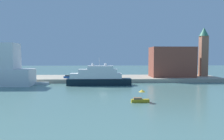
{
  "coord_description": "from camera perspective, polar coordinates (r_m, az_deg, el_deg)",
  "views": [
    {
      "loc": [
        0.4,
        -75.5,
        11.38
      ],
      "look_at": [
        3.33,
        6.0,
        6.3
      ],
      "focal_mm": 34.27,
      "sensor_mm": 36.0,
      "label": 1
    }
  ],
  "objects": [
    {
      "name": "mooring_bollard",
      "position": [
        93.54,
        -0.08,
        -2.15
      ],
      "size": [
        0.53,
        0.53,
        0.74
      ],
      "primitive_type": "cylinder",
      "color": "black",
      "rests_on": "quay_dock"
    },
    {
      "name": "parked_car",
      "position": [
        98.94,
        -11.48,
        -1.78
      ],
      "size": [
        4.54,
        1.65,
        1.37
      ],
      "color": "#1E4C99",
      "rests_on": "quay_dock"
    },
    {
      "name": "person_figure",
      "position": [
        101.98,
        -8.09,
        -1.51
      ],
      "size": [
        0.36,
        0.36,
        1.58
      ],
      "color": "maroon",
      "rests_on": "quay_dock"
    },
    {
      "name": "work_barge",
      "position": [
        92.48,
        -18.31,
        -3.37
      ],
      "size": [
        6.0,
        1.42,
        1.0
      ],
      "primitive_type": "cube",
      "color": "silver",
      "rests_on": "ground"
    },
    {
      "name": "bell_tower",
      "position": [
        115.38,
        23.23,
        4.98
      ],
      "size": [
        4.55,
        4.55,
        24.09
      ],
      "color": "#9E664C",
      "rests_on": "quay_dock"
    },
    {
      "name": "quay_dock",
      "position": [
        103.58,
        -2.27,
        -2.27
      ],
      "size": [
        110.0,
        23.08,
        1.68
      ],
      "primitive_type": "cube",
      "color": "#ADA38E",
      "rests_on": "ground"
    },
    {
      "name": "large_yacht",
      "position": [
        85.45,
        -3.71,
        -1.99
      ],
      "size": [
        25.39,
        4.83,
        11.08
      ],
      "color": "black",
      "rests_on": "ground"
    },
    {
      "name": "small_motorboat",
      "position": [
        54.16,
        7.57,
        -7.39
      ],
      "size": [
        4.46,
        1.73,
        3.21
      ],
      "color": "#B7991E",
      "rests_on": "ground"
    },
    {
      "name": "harbor_building",
      "position": [
        107.03,
        15.65,
        2.07
      ],
      "size": [
        20.23,
        11.71,
        14.31
      ],
      "primitive_type": "cube",
      "color": "brown",
      "rests_on": "quay_dock"
    },
    {
      "name": "ground",
      "position": [
        76.35,
        -2.35,
        -5.01
      ],
      "size": [
        400.0,
        400.0,
        0.0
      ],
      "primitive_type": "plane",
      "color": "slate"
    }
  ]
}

